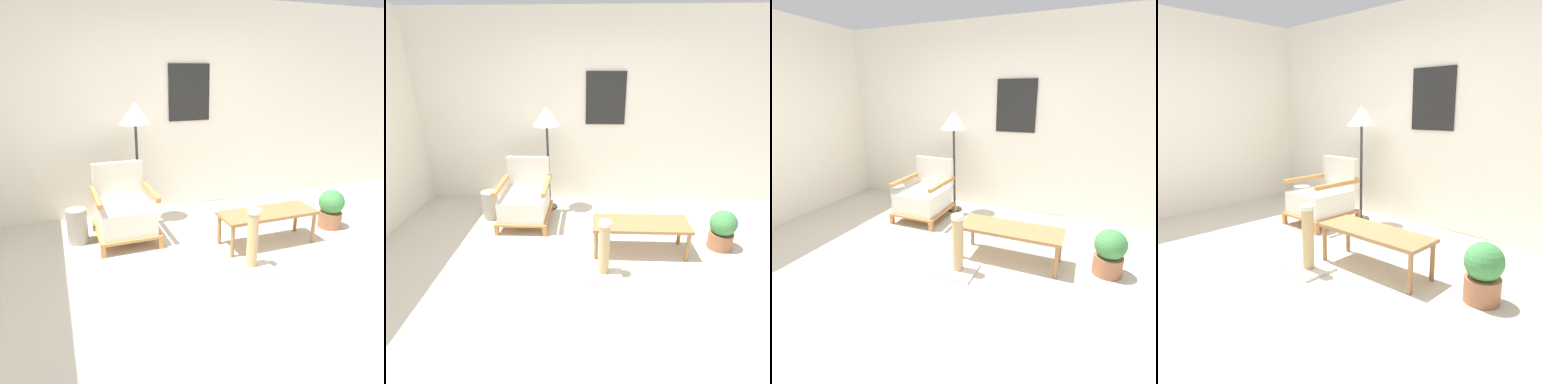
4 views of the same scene
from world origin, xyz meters
TOP-DOWN VIEW (x-y plane):
  - ground_plane at (0.00, 0.00)m, footprint 14.00×14.00m
  - wall_back at (0.00, 2.31)m, footprint 8.00×0.09m
  - armchair at (-0.84, 1.48)m, footprint 0.66×0.77m
  - floor_lamp at (-0.58, 1.91)m, footprint 0.37×0.37m
  - coffee_table at (0.59, 0.80)m, footprint 1.07×0.41m
  - vase at (-1.36, 1.54)m, footprint 0.22×0.22m
  - potted_plant at (1.55, 0.91)m, footprint 0.30×0.30m
  - scratching_post at (0.17, 0.37)m, footprint 0.37×0.37m

SIDE VIEW (x-z plane):
  - ground_plane at x=0.00m, z-range 0.00..0.00m
  - vase at x=-1.36m, z-range 0.00..0.39m
  - scratching_post at x=0.17m, z-range -0.09..0.52m
  - potted_plant at x=1.55m, z-range 0.01..0.48m
  - armchair at x=-0.84m, z-range -0.09..0.73m
  - coffee_table at x=0.59m, z-range 0.14..0.52m
  - floor_lamp at x=-0.58m, z-range 0.54..2.03m
  - wall_back at x=0.00m, z-range 0.00..2.70m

